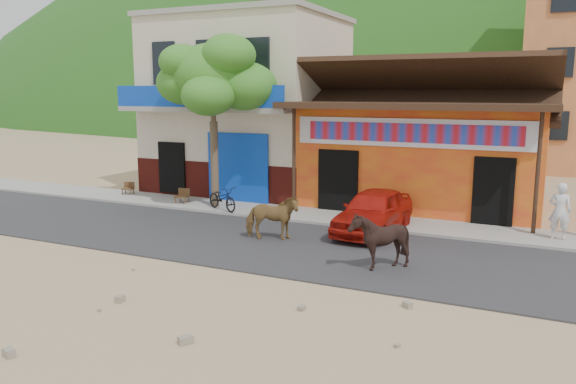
# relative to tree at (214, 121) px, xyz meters

# --- Properties ---
(ground) EXTENTS (120.00, 120.00, 0.00)m
(ground) POSITION_rel_tree_xyz_m (4.60, -5.80, -3.12)
(ground) COLOR #9E825B
(ground) RESTS_ON ground
(road) EXTENTS (60.00, 5.00, 0.04)m
(road) POSITION_rel_tree_xyz_m (4.60, -3.30, -3.10)
(road) COLOR #28282B
(road) RESTS_ON ground
(sidewalk) EXTENTS (60.00, 2.00, 0.12)m
(sidewalk) POSITION_rel_tree_xyz_m (4.60, 0.20, -3.06)
(sidewalk) COLOR gray
(sidewalk) RESTS_ON ground
(dance_club) EXTENTS (8.00, 6.00, 3.60)m
(dance_club) POSITION_rel_tree_xyz_m (6.60, 4.20, -1.32)
(dance_club) COLOR orange
(dance_club) RESTS_ON ground
(cafe_building) EXTENTS (7.00, 6.00, 7.00)m
(cafe_building) POSITION_rel_tree_xyz_m (-0.90, 4.20, 0.38)
(cafe_building) COLOR beige
(cafe_building) RESTS_ON ground
(hillside) EXTENTS (100.00, 40.00, 24.00)m
(hillside) POSITION_rel_tree_xyz_m (4.60, 64.20, 8.88)
(hillside) COLOR #194C14
(hillside) RESTS_ON ground
(tree) EXTENTS (3.00, 3.00, 6.00)m
(tree) POSITION_rel_tree_xyz_m (0.00, 0.00, 0.00)
(tree) COLOR #2D721E
(tree) RESTS_ON sidewalk
(cow_tan) EXTENTS (1.66, 1.17, 1.28)m
(cow_tan) POSITION_rel_tree_xyz_m (3.77, -3.00, -2.44)
(cow_tan) COLOR olive
(cow_tan) RESTS_ON road
(cow_dark) EXTENTS (1.29, 1.15, 1.37)m
(cow_dark) POSITION_rel_tree_xyz_m (7.21, -4.28, -2.39)
(cow_dark) COLOR black
(cow_dark) RESTS_ON road
(red_car) EXTENTS (1.74, 3.88, 1.30)m
(red_car) POSITION_rel_tree_xyz_m (6.10, -1.00, -2.43)
(red_car) COLOR #AB140C
(red_car) RESTS_ON road
(scooter) EXTENTS (1.66, 1.17, 0.83)m
(scooter) POSITION_rel_tree_xyz_m (0.60, -0.50, -2.59)
(scooter) COLOR black
(scooter) RESTS_ON sidewalk
(pedestrian) EXTENTS (0.61, 0.43, 1.58)m
(pedestrian) POSITION_rel_tree_xyz_m (11.04, 0.18, -2.21)
(pedestrian) COLOR white
(pedestrian) RESTS_ON sidewalk
(cafe_chair_left) EXTENTS (0.53, 0.53, 0.88)m
(cafe_chair_left) POSITION_rel_tree_xyz_m (-4.40, 0.50, -2.56)
(cafe_chair_left) COLOR #482918
(cafe_chair_left) RESTS_ON sidewalk
(cafe_chair_right) EXTENTS (0.52, 0.52, 0.97)m
(cafe_chair_right) POSITION_rel_tree_xyz_m (-1.40, -0.05, -2.52)
(cafe_chair_right) COLOR #53391B
(cafe_chair_right) RESTS_ON sidewalk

